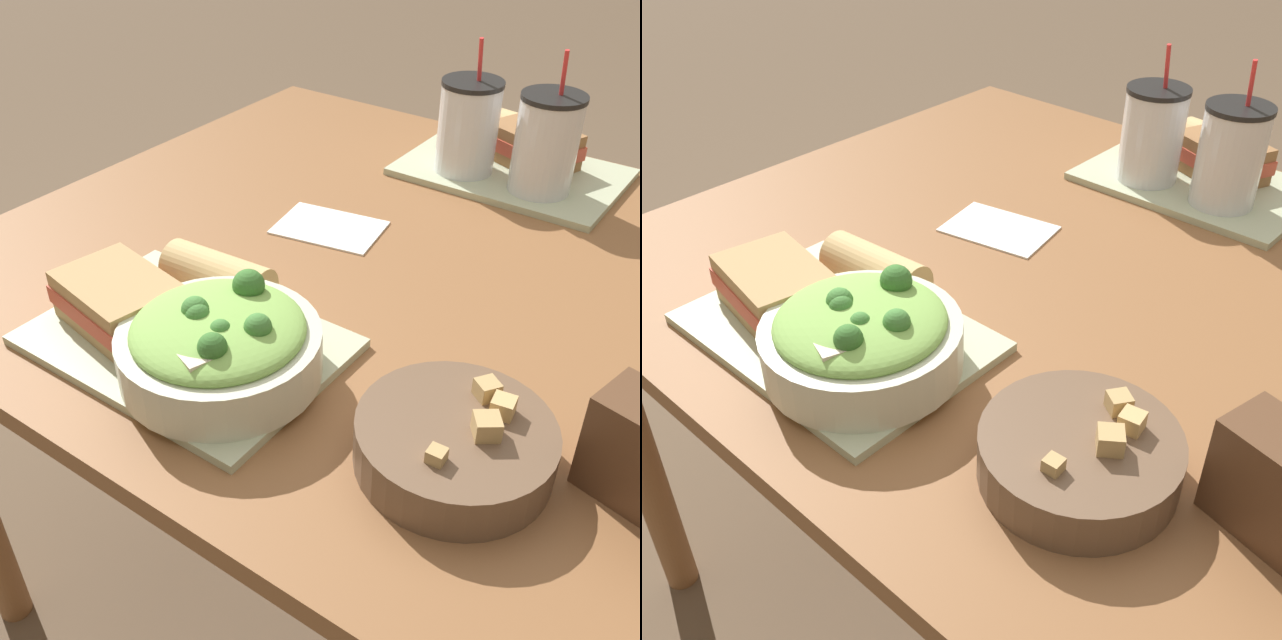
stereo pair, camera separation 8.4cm
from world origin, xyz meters
TOP-DOWN VIEW (x-y plane):
  - ground_plane at (0.00, 0.00)m, footprint 12.00×12.00m
  - dining_table at (0.00, 0.00)m, footprint 1.17×1.06m
  - tray_near at (-0.10, -0.33)m, footprint 0.37×0.26m
  - tray_far at (0.02, 0.37)m, footprint 0.37×0.26m
  - salad_bowl at (-0.02, -0.35)m, footprint 0.23×0.23m
  - soup_bowl at (0.26, -0.31)m, footprint 0.20×0.20m
  - sandwich_near at (-0.19, -0.35)m, footprint 0.17×0.14m
  - baguette_near at (-0.12, -0.23)m, footprint 0.15×0.07m
  - sandwich_far at (0.04, 0.41)m, footprint 0.18×0.16m
  - baguette_far at (0.00, 0.47)m, footprint 0.13×0.08m
  - drink_cup_dark at (-0.05, 0.32)m, footprint 0.10×0.10m
  - drink_cup_red at (0.09, 0.32)m, footprint 0.10×0.10m
  - napkin_folded at (-0.13, 0.02)m, footprint 0.18×0.14m

SIDE VIEW (x-z plane):
  - ground_plane at x=0.00m, z-range 0.00..0.00m
  - dining_table at x=0.00m, z-range 0.28..1.04m
  - napkin_folded at x=-0.13m, z-range 0.75..0.76m
  - tray_near at x=-0.10m, z-range 0.75..0.77m
  - tray_far at x=0.02m, z-range 0.75..0.77m
  - soup_bowl at x=0.26m, z-range 0.75..0.82m
  - baguette_near at x=-0.12m, z-range 0.77..0.83m
  - baguette_far at x=0.00m, z-range 0.77..0.83m
  - sandwich_far at x=0.04m, z-range 0.77..0.83m
  - sandwich_near at x=-0.19m, z-range 0.77..0.83m
  - salad_bowl at x=-0.02m, z-range 0.76..0.86m
  - drink_cup_dark at x=-0.05m, z-range 0.73..0.96m
  - drink_cup_red at x=0.09m, z-range 0.73..0.96m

